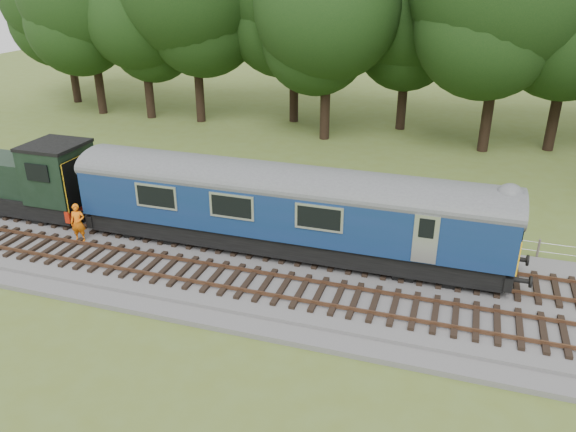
% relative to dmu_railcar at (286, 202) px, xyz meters
% --- Properties ---
extents(ground, '(120.00, 120.00, 0.00)m').
position_rel_dmu_railcar_xyz_m(ground, '(2.25, -1.40, -2.61)').
color(ground, '#546424').
rests_on(ground, ground).
extents(ballast, '(70.00, 7.00, 0.35)m').
position_rel_dmu_railcar_xyz_m(ballast, '(2.25, -1.40, -2.43)').
color(ballast, '#4C4C4F').
rests_on(ballast, ground).
extents(track_north, '(67.20, 2.40, 0.21)m').
position_rel_dmu_railcar_xyz_m(track_north, '(2.25, -0.00, -2.19)').
color(track_north, black).
rests_on(track_north, ballast).
extents(track_south, '(67.20, 2.40, 0.21)m').
position_rel_dmu_railcar_xyz_m(track_south, '(2.25, -3.00, -2.19)').
color(track_south, black).
rests_on(track_south, ballast).
extents(fence, '(64.00, 0.12, 1.00)m').
position_rel_dmu_railcar_xyz_m(fence, '(2.25, 3.10, -2.61)').
color(fence, '#6B6054').
rests_on(fence, ground).
extents(tree_line, '(70.00, 8.00, 18.00)m').
position_rel_dmu_railcar_xyz_m(tree_line, '(2.25, 20.60, -2.61)').
color(tree_line, black).
rests_on(tree_line, ground).
extents(dmu_railcar, '(18.05, 2.86, 3.88)m').
position_rel_dmu_railcar_xyz_m(dmu_railcar, '(0.00, 0.00, 0.00)').
color(dmu_railcar, black).
rests_on(dmu_railcar, ground).
extents(shunter_loco, '(8.92, 2.60, 3.38)m').
position_rel_dmu_railcar_xyz_m(shunter_loco, '(-13.93, 0.00, -0.63)').
color(shunter_loco, black).
rests_on(shunter_loco, ground).
extents(worker, '(0.74, 0.59, 1.75)m').
position_rel_dmu_railcar_xyz_m(worker, '(-8.98, -1.88, -1.38)').
color(worker, orange).
rests_on(worker, ballast).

